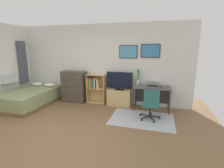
% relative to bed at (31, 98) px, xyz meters
% --- Properties ---
extents(ground_plane, '(7.20, 7.20, 0.00)m').
position_rel_bed_xyz_m(ground_plane, '(2.18, -1.39, -0.25)').
color(ground_plane, brown).
extents(wall_back_with_posters, '(6.12, 0.09, 2.70)m').
position_rel_bed_xyz_m(wall_back_with_posters, '(2.19, 1.04, 1.10)').
color(wall_back_with_posters, silver).
rests_on(wall_back_with_posters, ground_plane).
extents(area_rug, '(1.70, 1.20, 0.01)m').
position_rel_bed_xyz_m(area_rug, '(3.78, -0.12, -0.25)').
color(area_rug, '#B2B7BC').
rests_on(area_rug, ground_plane).
extents(bed, '(1.29, 1.99, 0.63)m').
position_rel_bed_xyz_m(bed, '(0.00, 0.00, 0.00)').
color(bed, brown).
rests_on(bed, ground_plane).
extents(dresser, '(0.84, 0.46, 1.10)m').
position_rel_bed_xyz_m(dresser, '(1.26, 0.77, 0.30)').
color(dresser, '#4C4238').
rests_on(dresser, ground_plane).
extents(bookshelf, '(0.66, 0.30, 1.01)m').
position_rel_bed_xyz_m(bookshelf, '(2.03, 0.83, 0.34)').
color(bookshelf, tan).
rests_on(bookshelf, ground_plane).
extents(tv_stand, '(0.78, 0.41, 0.55)m').
position_rel_bed_xyz_m(tv_stand, '(2.93, 0.78, 0.02)').
color(tv_stand, tan).
rests_on(tv_stand, ground_plane).
extents(television, '(0.87, 0.16, 0.60)m').
position_rel_bed_xyz_m(television, '(2.93, 0.76, 0.59)').
color(television, black).
rests_on(television, tv_stand).
extents(desk, '(1.12, 0.60, 0.74)m').
position_rel_bed_xyz_m(desk, '(3.98, 0.76, 0.35)').
color(desk, '#4C4C4F').
rests_on(desk, ground_plane).
extents(office_chair, '(0.58, 0.57, 0.86)m').
position_rel_bed_xyz_m(office_chair, '(3.99, -0.12, 0.20)').
color(office_chair, '#232326').
rests_on(office_chair, ground_plane).
extents(laptop, '(0.41, 0.43, 0.16)m').
position_rel_bed_xyz_m(laptop, '(4.00, 0.75, 0.55)').
color(laptop, '#B7B7BC').
rests_on(laptop, desk).
extents(computer_mouse, '(0.06, 0.10, 0.03)m').
position_rel_bed_xyz_m(computer_mouse, '(4.23, 0.62, 0.50)').
color(computer_mouse, '#262628').
rests_on(computer_mouse, desk).
extents(bamboo_vase, '(0.11, 0.10, 0.50)m').
position_rel_bed_xyz_m(bamboo_vase, '(3.52, 0.84, 0.74)').
color(bamboo_vase, silver).
rests_on(bamboo_vase, desk).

